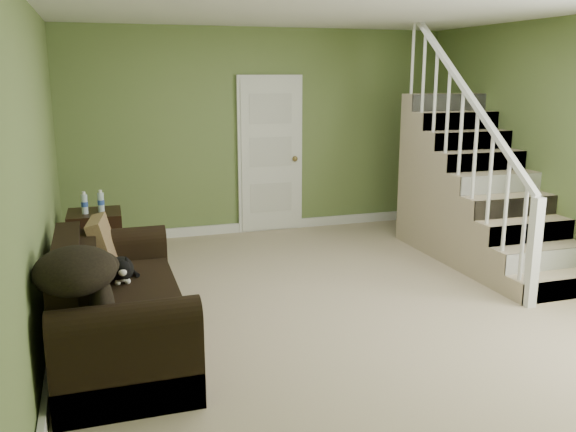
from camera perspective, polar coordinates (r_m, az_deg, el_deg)
floor at (r=5.67m, az=5.11°, el=-7.96°), size 5.00×5.50×0.01m
ceiling at (r=5.31m, az=5.71°, el=19.19°), size 5.00×5.50×0.01m
wall_back at (r=7.92m, az=-2.48°, el=7.86°), size 5.00×0.04×2.60m
wall_left at (r=4.93m, az=-22.48°, el=3.55°), size 0.04×5.50×2.60m
baseboard_back at (r=8.10m, az=-2.33°, el=-0.92°), size 5.00×0.04×0.12m
baseboard_left at (r=5.26m, az=-20.94°, el=-9.84°), size 0.04×5.50×0.12m
baseboard_right at (r=6.94m, az=24.33°, el=-4.57°), size 0.04×5.50×0.12m
door at (r=7.94m, az=-1.67°, el=5.74°), size 0.86×0.12×2.02m
staircase at (r=7.24m, az=16.89°, el=1.51°), size 1.00×2.51×2.82m
sofa at (r=4.79m, az=-15.94°, el=-8.45°), size 0.90×2.09×0.83m
side_table at (r=6.68m, az=-17.51°, el=-2.28°), size 0.55×0.55×0.87m
cat at (r=4.97m, az=-15.29°, el=-4.83°), size 0.24×0.51×0.25m
banana at (r=4.27m, az=-12.30°, el=-8.71°), size 0.12×0.18×0.05m
throw_pillow at (r=5.37m, az=-16.86°, el=-2.63°), size 0.29×0.50×0.48m
throw_blanket at (r=4.00m, az=-19.29°, el=-4.81°), size 0.62×0.74×0.27m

